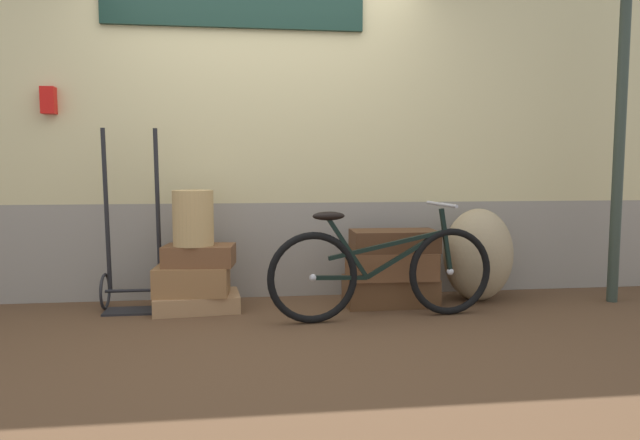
# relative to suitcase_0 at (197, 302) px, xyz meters

# --- Properties ---
(ground) EXTENTS (9.61, 5.20, 0.06)m
(ground) POSITION_rel_suitcase_0_xyz_m (0.51, -0.38, -0.09)
(ground) COLOR #513823
(station_building) EXTENTS (7.61, 0.74, 2.89)m
(station_building) POSITION_rel_suitcase_0_xyz_m (0.52, 0.47, 1.39)
(station_building) COLOR gray
(station_building) RESTS_ON ground
(suitcase_0) EXTENTS (0.64, 0.44, 0.12)m
(suitcase_0) POSITION_rel_suitcase_0_xyz_m (0.00, 0.00, 0.00)
(suitcase_0) COLOR #9E754C
(suitcase_0) RESTS_ON ground
(suitcase_1) EXTENTS (0.54, 0.34, 0.21)m
(suitcase_1) POSITION_rel_suitcase_0_xyz_m (-0.03, -0.02, 0.17)
(suitcase_1) COLOR olive
(suitcase_1) RESTS_ON suitcase_0
(suitcase_2) EXTENTS (0.53, 0.35, 0.15)m
(suitcase_2) POSITION_rel_suitcase_0_xyz_m (0.02, -0.01, 0.35)
(suitcase_2) COLOR brown
(suitcase_2) RESTS_ON suitcase_1
(suitcase_3) EXTENTS (0.69, 0.37, 0.21)m
(suitcase_3) POSITION_rel_suitcase_0_xyz_m (1.45, -0.01, 0.04)
(suitcase_3) COLOR brown
(suitcase_3) RESTS_ON ground
(suitcase_4) EXTENTS (0.66, 0.39, 0.20)m
(suitcase_4) POSITION_rel_suitcase_0_xyz_m (1.45, -0.04, 0.25)
(suitcase_4) COLOR brown
(suitcase_4) RESTS_ON suitcase_3
(suitcase_5) EXTENTS (0.64, 0.35, 0.16)m
(suitcase_5) POSITION_rel_suitcase_0_xyz_m (1.47, -0.04, 0.43)
(suitcase_5) COLOR #4C2D19
(suitcase_5) RESTS_ON suitcase_4
(wicker_basket) EXTENTS (0.29, 0.29, 0.40)m
(wicker_basket) POSITION_rel_suitcase_0_xyz_m (-0.01, -0.02, 0.62)
(wicker_basket) COLOR tan
(wicker_basket) RESTS_ON suitcase_2
(luggage_trolley) EXTENTS (0.45, 0.35, 1.33)m
(luggage_trolley) POSITION_rel_suitcase_0_xyz_m (-0.46, 0.09, 0.25)
(luggage_trolley) COLOR black
(luggage_trolley) RESTS_ON ground
(burlap_sack) EXTENTS (0.55, 0.46, 0.73)m
(burlap_sack) POSITION_rel_suitcase_0_xyz_m (2.17, 0.05, 0.30)
(burlap_sack) COLOR #9E8966
(burlap_sack) RESTS_ON ground
(bicycle) EXTENTS (1.61, 0.46, 0.80)m
(bicycle) POSITION_rel_suitcase_0_xyz_m (1.29, -0.40, 0.27)
(bicycle) COLOR black
(bicycle) RESTS_ON ground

